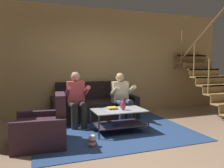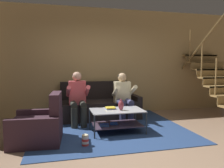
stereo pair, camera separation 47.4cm
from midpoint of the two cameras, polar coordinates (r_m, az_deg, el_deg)
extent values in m
plane|color=#95775F|center=(3.93, 5.02, -15.34)|extent=(16.80, 16.80, 0.00)
cube|color=tan|center=(6.06, -2.46, 5.87)|extent=(8.40, 0.12, 2.90)
cube|color=#AA854B|center=(6.47, 29.22, -0.49)|extent=(1.08, 0.28, 0.04)
cube|color=#AA854B|center=(6.66, 27.67, 1.51)|extent=(1.08, 0.28, 0.04)
cube|color=olive|center=(6.57, 28.38, 0.71)|extent=(1.08, 0.02, 0.21)
cube|color=#AA854B|center=(6.86, 26.22, 3.40)|extent=(1.08, 0.28, 0.04)
cube|color=olive|center=(6.76, 26.89, 2.64)|extent=(1.08, 0.02, 0.21)
cube|color=#AA854B|center=(7.07, 24.84, 5.17)|extent=(1.08, 0.28, 0.04)
cube|color=olive|center=(6.97, 25.47, 4.47)|extent=(1.08, 0.02, 0.21)
cube|color=#AA854B|center=(7.29, 23.54, 6.84)|extent=(1.08, 0.28, 0.04)
cube|color=olive|center=(7.19, 24.13, 6.18)|extent=(1.08, 0.02, 0.21)
cube|color=#AA854B|center=(7.53, 22.30, 8.40)|extent=(1.08, 0.28, 0.04)
cube|color=olive|center=(7.42, 22.87, 7.79)|extent=(1.08, 0.02, 0.21)
cylinder|color=#AA854B|center=(5.91, 27.62, 1.66)|extent=(0.04, 0.04, 0.90)
cylinder|color=#AA854B|center=(6.33, 24.45, 5.74)|extent=(0.04, 0.04, 0.90)
cylinder|color=#AA854B|center=(6.79, 21.66, 9.28)|extent=(0.04, 0.04, 0.90)
cylinder|color=#AA854B|center=(7.29, 19.19, 12.33)|extent=(0.04, 0.04, 0.90)
cylinder|color=olive|center=(6.35, 24.61, 9.80)|extent=(0.05, 2.24, 1.70)
cube|color=black|center=(5.60, -1.37, -6.69)|extent=(1.83, 0.91, 0.45)
cube|color=black|center=(5.88, -2.15, -1.61)|extent=(1.83, 0.18, 0.46)
cube|color=black|center=(5.46, -11.55, -6.45)|extent=(0.13, 0.91, 0.57)
cube|color=black|center=(5.87, 8.07, -5.58)|extent=(0.13, 0.91, 0.57)
cylinder|color=#292B24|center=(4.76, -6.99, -8.85)|extent=(0.14, 0.14, 0.45)
cylinder|color=#292B24|center=(4.79, -4.58, -8.75)|extent=(0.14, 0.14, 0.45)
cylinder|color=#292B24|center=(4.88, -7.27, -5.30)|extent=(0.14, 0.42, 0.14)
cylinder|color=#292B24|center=(4.90, -4.94, -5.22)|extent=(0.14, 0.42, 0.14)
cube|color=#C64D53|center=(5.06, -6.45, -2.29)|extent=(0.38, 0.22, 0.54)
cylinder|color=#C64D53|center=(4.85, -8.57, -1.98)|extent=(0.09, 0.49, 0.31)
cylinder|color=#C64D53|center=(4.90, -3.82, -1.86)|extent=(0.09, 0.49, 0.31)
sphere|color=tan|center=(5.02, -6.49, 1.97)|extent=(0.21, 0.21, 0.21)
ellipsoid|color=black|center=(5.04, -6.53, 2.28)|extent=(0.21, 0.21, 0.13)
cylinder|color=#3C3E63|center=(5.00, 5.54, -8.15)|extent=(0.14, 0.14, 0.45)
cylinder|color=#3C3E63|center=(5.07, 7.69, -7.99)|extent=(0.14, 0.14, 0.45)
cylinder|color=#3C3E63|center=(5.11, 4.90, -4.80)|extent=(0.14, 0.42, 0.14)
cylinder|color=#3C3E63|center=(5.18, 7.00, -4.69)|extent=(0.14, 0.42, 0.14)
cube|color=beige|center=(5.31, 5.21, -2.12)|extent=(0.38, 0.22, 0.51)
cylinder|color=beige|center=(5.07, 3.71, -1.88)|extent=(0.09, 0.49, 0.31)
cylinder|color=beige|center=(5.20, 7.98, -1.73)|extent=(0.09, 0.49, 0.31)
sphere|color=tan|center=(5.27, 5.24, 1.75)|extent=(0.21, 0.21, 0.21)
ellipsoid|color=black|center=(5.29, 5.18, 2.04)|extent=(0.21, 0.21, 0.13)
cube|color=#B8B9C1|center=(4.43, 4.39, -6.88)|extent=(1.05, 0.64, 0.02)
cube|color=#40313F|center=(4.50, 4.37, -10.50)|extent=(0.97, 0.59, 0.02)
cylinder|color=#2B323A|center=(4.06, -1.23, -11.19)|extent=(0.03, 0.03, 0.46)
cylinder|color=#2B323A|center=(4.39, 12.09, -10.05)|extent=(0.03, 0.03, 0.46)
cylinder|color=#2B323A|center=(4.64, -2.91, -9.11)|extent=(0.03, 0.03, 0.46)
cylinder|color=#2B323A|center=(4.93, 8.94, -8.31)|extent=(0.03, 0.03, 0.46)
cube|color=#355FB1|center=(4.33, 1.19, -10.75)|extent=(0.20, 0.18, 0.03)
cube|color=blue|center=(4.45, 3.59, -10.33)|extent=(0.16, 0.12, 0.03)
cube|color=navy|center=(4.99, 1.47, -10.75)|extent=(3.16, 3.24, 0.01)
cube|color=slate|center=(4.99, 1.47, -10.73)|extent=(1.74, 1.78, 0.00)
ellipsoid|color=#8C3541|center=(4.38, 5.47, -5.58)|extent=(0.11, 0.11, 0.20)
cylinder|color=#8C3541|center=(4.37, 5.48, -4.31)|extent=(0.05, 0.05, 0.04)
cube|color=#3455BB|center=(4.49, 2.74, -6.49)|extent=(0.21, 0.14, 0.02)
cube|color=gold|center=(4.48, 2.63, -6.22)|extent=(0.19, 0.16, 0.03)
cube|color=#36212B|center=(4.06, -15.89, -11.71)|extent=(0.89, 0.69, 0.42)
cube|color=#36212B|center=(3.93, -11.12, -5.61)|extent=(0.21, 0.64, 0.46)
cube|color=#36212B|center=(4.40, -15.32, -9.71)|extent=(0.84, 0.18, 0.52)
cube|color=#36212B|center=(3.70, -16.62, -12.60)|extent=(0.84, 0.18, 0.52)
cylinder|color=red|center=(3.82, -3.35, -15.60)|extent=(0.12, 0.12, 0.04)
cylinder|color=white|center=(3.80, -3.35, -15.00)|extent=(0.12, 0.12, 0.04)
cylinder|color=red|center=(3.79, -3.36, -14.40)|extent=(0.12, 0.12, 0.04)
cylinder|color=white|center=(3.77, -3.36, -13.79)|extent=(0.12, 0.12, 0.04)
ellipsoid|color=beige|center=(3.76, -3.36, -13.27)|extent=(0.11, 0.11, 0.04)
camera|label=1|loc=(0.24, -87.14, 0.26)|focal=35.00mm
camera|label=2|loc=(0.24, 92.86, -0.26)|focal=35.00mm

